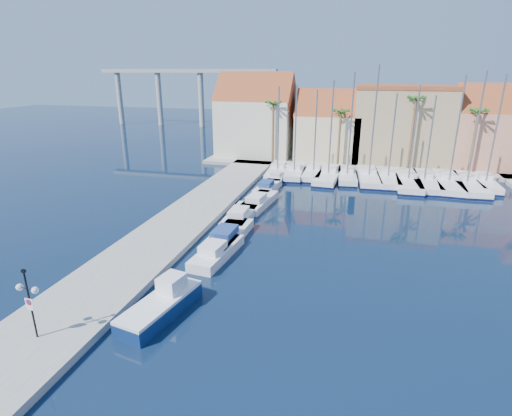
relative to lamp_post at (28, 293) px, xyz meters
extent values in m
plane|color=black|center=(8.90, 3.66, -3.18)|extent=(260.00, 260.00, 0.00)
cube|color=gray|center=(-0.10, 17.16, -2.93)|extent=(6.00, 77.00, 0.50)
cube|color=gray|center=(18.90, 51.66, -2.93)|extent=(54.00, 16.00, 0.50)
cylinder|color=black|center=(0.00, 0.01, -0.64)|extent=(0.10, 0.10, 4.08)
cylinder|color=black|center=(-0.25, 0.02, 0.28)|extent=(0.51, 0.08, 0.05)
cylinder|color=black|center=(0.25, -0.01, 0.28)|extent=(0.51, 0.08, 0.05)
sphere|color=white|center=(-0.51, 0.03, 0.28)|extent=(0.37, 0.37, 0.37)
sphere|color=white|center=(0.51, -0.02, 0.28)|extent=(0.37, 0.37, 0.37)
cube|color=black|center=(0.00, 0.01, 1.30)|extent=(0.23, 0.13, 0.16)
cube|color=white|center=(0.00, -0.06, -0.54)|extent=(0.51, 0.06, 0.51)
cylinder|color=red|center=(0.00, -0.08, -0.49)|extent=(0.35, 0.03, 0.35)
cylinder|color=#1933A5|center=(0.00, -0.09, -0.49)|extent=(0.25, 0.03, 0.24)
cube|color=white|center=(0.00, -0.06, -0.89)|extent=(0.41, 0.05, 0.14)
cube|color=navy|center=(5.15, 4.19, -2.73)|extent=(3.12, 6.27, 0.90)
cube|color=white|center=(5.15, 4.19, -2.18)|extent=(3.12, 6.27, 0.20)
cube|color=white|center=(5.38, 5.37, -1.63)|extent=(1.58, 1.82, 1.10)
cube|color=white|center=(5.69, 12.62, -2.78)|extent=(2.69, 6.59, 0.80)
cube|color=white|center=(5.63, 11.98, -2.08)|extent=(1.66, 2.38, 0.60)
cube|color=white|center=(5.47, 15.97, -2.78)|extent=(2.70, 7.55, 0.80)
cube|color=navy|center=(5.44, 15.23, -2.08)|extent=(1.78, 2.68, 0.60)
cube|color=white|center=(5.09, 21.12, -2.78)|extent=(2.42, 7.16, 0.80)
cube|color=white|center=(5.10, 20.41, -2.08)|extent=(1.64, 2.52, 0.60)
cube|color=white|center=(5.68, 25.93, -2.78)|extent=(3.03, 7.39, 0.80)
cube|color=white|center=(5.61, 25.22, -2.08)|extent=(1.86, 2.67, 0.60)
cube|color=white|center=(5.39, 31.68, -2.78)|extent=(2.41, 6.41, 0.80)
cube|color=navy|center=(5.35, 31.05, -2.08)|extent=(1.55, 2.29, 0.60)
cube|color=white|center=(5.46, 36.66, -2.78)|extent=(2.05, 5.99, 0.80)
cube|color=white|center=(5.48, 36.06, -2.08)|extent=(1.38, 2.11, 0.60)
cube|color=white|center=(5.75, 41.54, -2.78)|extent=(2.11, 5.49, 0.80)
cube|color=white|center=(5.79, 41.00, -2.08)|extent=(1.34, 1.97, 0.60)
cube|color=white|center=(4.98, 39.91, -2.68)|extent=(2.94, 9.63, 1.00)
cube|color=#0B1138|center=(4.98, 39.91, -3.00)|extent=(3.00, 9.70, 0.28)
cube|color=white|center=(4.93, 40.86, -1.88)|extent=(1.87, 2.94, 0.60)
cylinder|color=slate|center=(5.00, 39.43, 3.39)|extent=(0.20, 0.20, 11.13)
cube|color=white|center=(7.35, 39.73, -2.68)|extent=(2.92, 8.77, 1.00)
cube|color=#0B1138|center=(7.35, 39.73, -3.00)|extent=(2.98, 8.84, 0.28)
cube|color=white|center=(7.28, 40.59, -1.88)|extent=(1.77, 2.70, 0.60)
cylinder|color=slate|center=(7.38, 39.30, 3.50)|extent=(0.20, 0.20, 11.36)
cube|color=white|center=(10.02, 40.28, -2.68)|extent=(2.34, 8.95, 1.00)
cube|color=#0B1138|center=(10.02, 40.28, -3.00)|extent=(2.40, 9.01, 0.28)
cube|color=white|center=(10.01, 41.17, -1.88)|extent=(1.63, 2.69, 0.60)
cylinder|color=slate|center=(10.02, 39.83, 3.20)|extent=(0.20, 0.20, 10.75)
cube|color=white|center=(12.18, 39.32, -2.68)|extent=(3.51, 10.81, 1.00)
cube|color=#0B1138|center=(12.18, 39.32, -3.00)|extent=(3.57, 10.88, 0.28)
cube|color=white|center=(12.25, 40.38, -1.88)|extent=(2.16, 3.32, 0.60)
cylinder|color=slate|center=(12.14, 38.79, 3.81)|extent=(0.20, 0.20, 11.97)
cube|color=white|center=(14.57, 39.60, -2.68)|extent=(3.06, 9.03, 1.00)
cube|color=#0B1138|center=(14.57, 39.60, -3.00)|extent=(3.12, 9.10, 0.28)
cube|color=white|center=(14.50, 40.48, -1.88)|extent=(1.84, 2.79, 0.60)
cylinder|color=slate|center=(14.61, 39.16, 4.27)|extent=(0.20, 0.20, 12.90)
cube|color=white|center=(17.42, 39.83, -2.68)|extent=(3.40, 10.41, 1.00)
cube|color=#0B1138|center=(17.42, 39.83, -3.00)|extent=(3.47, 10.47, 0.28)
cube|color=white|center=(17.34, 40.85, -1.88)|extent=(2.08, 3.20, 0.60)
cylinder|color=slate|center=(17.45, 39.32, 4.72)|extent=(0.20, 0.20, 13.81)
cube|color=white|center=(19.86, 39.70, -2.68)|extent=(3.21, 9.94, 1.00)
cube|color=#0B1138|center=(19.86, 39.70, -3.00)|extent=(3.27, 10.00, 0.28)
cube|color=white|center=(19.79, 40.68, -1.88)|extent=(1.98, 3.05, 0.60)
cylinder|color=slate|center=(19.89, 39.21, 3.05)|extent=(0.20, 0.20, 10.46)
cube|color=white|center=(22.35, 39.06, -2.68)|extent=(3.09, 11.45, 1.00)
cube|color=#0B1138|center=(22.35, 39.06, -3.00)|extent=(3.15, 11.52, 0.28)
cube|color=white|center=(22.36, 40.20, -1.88)|extent=(2.11, 3.45, 0.60)
cylinder|color=slate|center=(22.35, 38.49, 3.57)|extent=(0.20, 0.20, 11.50)
cube|color=white|center=(24.28, 39.35, -2.68)|extent=(3.63, 11.34, 1.00)
cube|color=#0B1138|center=(24.28, 39.35, -3.00)|extent=(3.69, 11.41, 0.28)
cube|color=white|center=(24.21, 40.47, -1.88)|extent=(2.25, 3.48, 0.60)
cylinder|color=slate|center=(24.32, 38.79, 2.97)|extent=(0.20, 0.20, 10.29)
cube|color=white|center=(27.28, 39.46, -2.68)|extent=(3.68, 11.67, 1.00)
cube|color=#0B1138|center=(27.28, 39.46, -3.00)|extent=(3.75, 11.74, 0.28)
cube|color=white|center=(27.35, 40.61, -1.88)|extent=(2.30, 3.57, 0.60)
cylinder|color=slate|center=(27.24, 38.88, 4.12)|extent=(0.20, 0.20, 12.59)
cube|color=white|center=(29.27, 39.31, -2.68)|extent=(3.68, 11.45, 1.00)
cube|color=#0B1138|center=(29.27, 39.31, -3.00)|extent=(3.75, 11.51, 0.28)
cube|color=white|center=(29.19, 40.44, -1.88)|extent=(2.27, 3.51, 0.60)
cylinder|color=slate|center=(29.31, 38.75, 4.39)|extent=(0.20, 0.20, 13.13)
cube|color=white|center=(31.68, 40.20, -2.68)|extent=(2.33, 8.67, 1.00)
cube|color=#0B1138|center=(31.68, 40.20, -3.00)|extent=(2.39, 8.73, 0.28)
cube|color=white|center=(31.69, 41.06, -1.88)|extent=(1.60, 2.61, 0.60)
cylinder|color=slate|center=(31.68, 39.76, 4.17)|extent=(0.20, 0.20, 12.70)
cube|color=beige|center=(-1.10, 50.66, 1.82)|extent=(12.00, 9.00, 9.00)
cube|color=brown|center=(-1.10, 50.66, 6.32)|extent=(12.30, 9.00, 9.00)
cube|color=beige|center=(10.90, 50.66, 0.82)|extent=(10.00, 8.00, 7.00)
cube|color=brown|center=(10.90, 50.66, 4.32)|extent=(10.30, 8.00, 8.00)
cube|color=tan|center=(21.90, 51.66, 2.82)|extent=(14.00, 10.00, 11.00)
cube|color=brown|center=(21.90, 51.66, 8.57)|extent=(14.20, 10.20, 0.50)
cube|color=tan|center=(33.90, 50.66, 1.32)|extent=(10.00, 8.00, 8.00)
cube|color=brown|center=(33.90, 50.66, 5.32)|extent=(10.30, 8.00, 8.00)
cylinder|color=brown|center=(2.90, 45.66, 1.82)|extent=(0.36, 0.36, 9.00)
sphere|color=#235B1A|center=(2.90, 45.66, 6.17)|extent=(2.60, 2.60, 2.60)
cylinder|color=brown|center=(12.90, 45.66, 1.32)|extent=(0.36, 0.36, 8.00)
sphere|color=#235B1A|center=(12.90, 45.66, 5.17)|extent=(2.60, 2.60, 2.60)
cylinder|color=brown|center=(22.90, 45.66, 2.32)|extent=(0.36, 0.36, 10.00)
sphere|color=#235B1A|center=(22.90, 45.66, 7.17)|extent=(2.60, 2.60, 2.60)
cylinder|color=brown|center=(30.90, 45.66, 1.57)|extent=(0.36, 0.36, 8.50)
sphere|color=#235B1A|center=(30.90, 45.66, 5.67)|extent=(2.60, 2.60, 2.60)
cube|color=#9E9E99|center=(-29.10, 85.66, 10.82)|extent=(48.00, 2.20, 0.90)
cylinder|color=#9E9E99|center=(-49.10, 85.66, 3.82)|extent=(1.40, 1.40, 14.00)
cylinder|color=#9E9E99|center=(-37.10, 85.66, 3.82)|extent=(1.40, 1.40, 14.00)
cylinder|color=#9E9E99|center=(-25.10, 85.66, 3.82)|extent=(1.40, 1.40, 14.00)
cylinder|color=#9E9E99|center=(-13.10, 85.66, 3.82)|extent=(1.40, 1.40, 14.00)
camera|label=1|loc=(16.03, -14.47, 10.94)|focal=28.00mm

